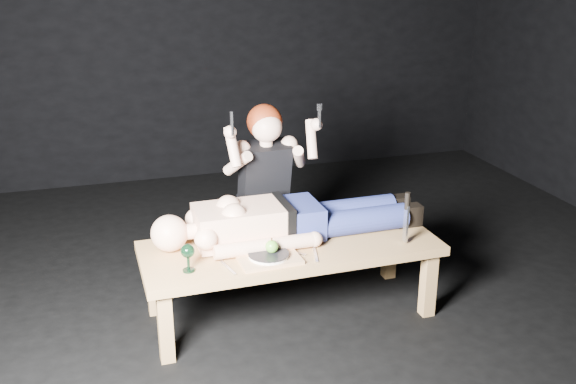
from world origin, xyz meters
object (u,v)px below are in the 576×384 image
(kneeling_woman, at_px, (261,189))
(serving_tray, at_px, (269,258))
(carving_knife, at_px, (406,218))
(table, at_px, (291,279))
(lying_man, at_px, (293,214))
(goblet, at_px, (188,258))

(kneeling_woman, bearing_deg, serving_tray, -104.44)
(serving_tray, distance_m, carving_knife, 0.82)
(table, relative_size, lying_man, 1.00)
(table, xyz_separation_m, goblet, (-0.61, -0.17, 0.30))
(lying_man, relative_size, goblet, 11.08)
(lying_man, bearing_deg, carving_knife, -28.10)
(lying_man, distance_m, goblet, 0.72)
(lying_man, bearing_deg, goblet, -157.32)
(carving_knife, bearing_deg, table, 163.45)
(table, bearing_deg, kneeling_woman, 92.18)
(lying_man, height_order, kneeling_woman, kneeling_woman)
(serving_tray, relative_size, goblet, 2.15)
(serving_tray, bearing_deg, table, 42.68)
(lying_man, distance_m, kneeling_woman, 0.42)
(lying_man, xyz_separation_m, carving_knife, (0.58, -0.30, 0.02))
(kneeling_woman, distance_m, serving_tray, 0.73)
(serving_tray, height_order, goblet, goblet)
(table, bearing_deg, carving_knife, -16.55)
(kneeling_woman, height_order, goblet, kneeling_woman)
(lying_man, height_order, serving_tray, lying_man)
(table, height_order, kneeling_woman, kneeling_woman)
(goblet, xyz_separation_m, carving_knife, (1.24, -0.01, 0.08))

